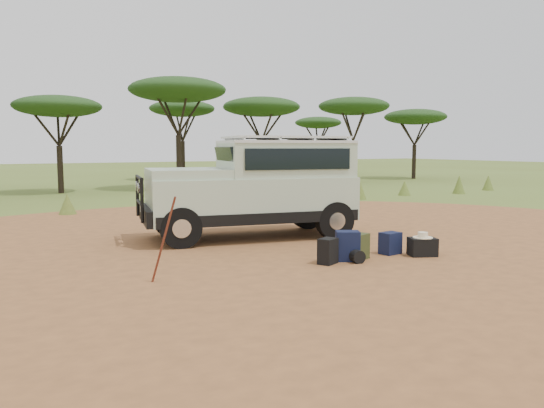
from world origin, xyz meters
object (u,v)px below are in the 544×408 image
backpack_navy (348,246)px  duffel_navy (390,243)px  backpack_olive (359,247)px  hard_case (422,247)px  backpack_black (328,251)px  safari_vehicle (257,189)px  walking_staff (164,240)px

backpack_navy → duffel_navy: bearing=33.5°
backpack_olive → duffel_navy: size_ratio=1.12×
backpack_olive → hard_case: bearing=-36.5°
backpack_black → safari_vehicle: bearing=60.5°
duffel_navy → hard_case: duffel_navy is taller
walking_staff → duffel_navy: bearing=-40.1°
backpack_black → hard_case: (2.18, -0.34, -0.06)m
hard_case → backpack_black: bearing=-166.6°
hard_case → walking_staff: bearing=-162.7°
walking_staff → backpack_navy: (3.77, -0.08, -0.44)m
safari_vehicle → backpack_black: 3.61m
safari_vehicle → backpack_navy: 3.56m
walking_staff → hard_case: bearing=-45.2°
safari_vehicle → duffel_navy: size_ratio=11.70×
safari_vehicle → duffel_navy: safari_vehicle is taller
backpack_olive → hard_case: (1.36, -0.39, -0.07)m
walking_staff → backpack_black: (3.25, -0.13, -0.49)m
backpack_olive → backpack_navy: bearing=161.0°
backpack_black → backpack_navy: 0.52m
backpack_black → duffel_navy: bearing=-20.3°
walking_staff → backpack_navy: bearing=-41.6°
duffel_navy → hard_case: (0.46, -0.49, -0.04)m
safari_vehicle → walking_staff: bearing=-125.7°
hard_case → backpack_olive: bearing=-173.8°
walking_staff → hard_case: size_ratio=2.82×
backpack_black → backpack_navy: backpack_navy is taller
backpack_olive → backpack_black: bearing=162.9°
safari_vehicle → backpack_black: size_ratio=10.82×
walking_staff → duffel_navy: walking_staff is taller
walking_staff → hard_case: (5.44, -0.47, -0.55)m
safari_vehicle → walking_staff: (-3.51, -3.34, -0.49)m
backpack_black → duffel_navy: backpack_black is taller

